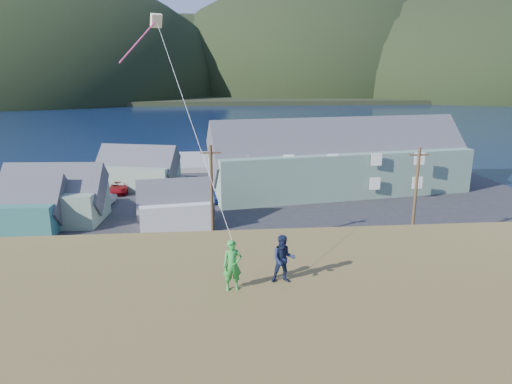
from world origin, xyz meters
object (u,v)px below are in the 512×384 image
Objects in this scene: kite_flyer_green at (232,265)px; kite_flyer_navy at (283,259)px; lodge at (340,158)px; shed_white at (175,206)px; shed_palegreen_near at (54,196)px; shed_teal at (19,206)px; shed_palegreen_far at (138,169)px; wharf at (188,162)px.

kite_flyer_navy is at bearing 4.14° from kite_flyer_green.
shed_white is (-18.92, -11.59, -2.07)m from lodge.
shed_palegreen_near is 5.76× the size of kite_flyer_navy.
shed_teal is 3.22m from shed_palegreen_near.
kite_flyer_navy is at bearing -55.14° from shed_palegreen_near.
shed_white is 28.49m from kite_flyer_navy.
lodge is 22.28m from shed_white.
lodge is 3.90× the size of shed_teal.
shed_palegreen_far is at bearing 69.02° from shed_palegreen_near.
wharf is 59.01m from kite_flyer_navy.
shed_teal is at bearing -134.27° from shed_palegreen_near.
shed_white is at bearing -89.06° from wharf.
shed_palegreen_far is (-5.98, 15.84, 0.39)m from shed_white.
shed_palegreen_near is at bearing -173.13° from lodge.
kite_flyer_green is (4.35, -27.59, 5.91)m from shed_white.
wharf is 14.96× the size of kite_flyer_navy.
lodge is at bearing -44.92° from wharf.
shed_white is at bearing -157.64° from lodge.
shed_teal is (-13.86, -30.38, 1.93)m from wharf.
shed_teal is 17.42m from shed_palegreen_far.
shed_white is at bearing 104.58° from kite_flyer_navy.
lodge reaches higher than shed_teal.
shed_teal reaches higher than shed_white.
shed_palegreen_far is at bearing 161.19° from lodge.
shed_teal is 4.69× the size of kite_flyer_green.
kite_flyer_green is (16.34, -30.31, 5.44)m from shed_palegreen_near.
shed_teal is 1.09× the size of shed_white.
kite_flyer_navy reaches higher than shed_palegreen_near.
wharf is 59.23m from kite_flyer_green.
shed_white is at bearing -9.17° from shed_palegreen_near.
shed_teal is at bearing -114.52° from wharf.
wharf is 16.22m from shed_palegreen_far.
lodge reaches higher than shed_palegreen_far.
lodge is 4.23× the size of shed_white.
shed_palegreen_far is at bearing 102.83° from shed_white.
shed_white is 28.54m from kite_flyer_green.
lodge is 41.97m from kite_flyer_green.
shed_palegreen_near is 5.66× the size of kite_flyer_green.
shed_palegreen_near is at bearing -99.61° from shed_palegreen_far.
lodge is 41.00m from kite_flyer_navy.
shed_teal is 34.98m from kite_flyer_navy.
kite_flyer_green reaches higher than shed_palegreen_far.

